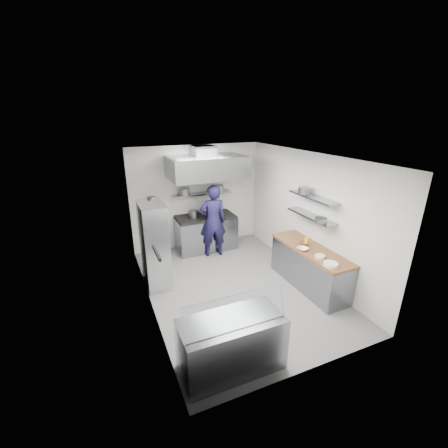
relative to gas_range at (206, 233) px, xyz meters
name	(u,v)px	position (x,y,z in m)	size (l,w,h in m)	color
floor	(235,286)	(-0.10, -2.10, -0.45)	(5.00, 5.00, 0.00)	slate
ceiling	(237,157)	(-0.10, -2.10, 2.35)	(5.00, 5.00, 0.00)	silver
wall_back	(197,197)	(-0.10, 0.40, 0.95)	(3.60, 0.02, 2.80)	white
wall_front	(317,289)	(-0.10, -4.60, 0.95)	(3.60, 0.02, 2.80)	white
wall_left	(146,240)	(-1.90, -2.10, 0.95)	(5.00, 0.02, 2.80)	white
wall_right	(308,215)	(1.70, -2.10, 0.95)	(5.00, 0.02, 2.80)	white
gas_range	(206,233)	(0.00, 0.00, 0.00)	(1.60, 0.80, 0.90)	gray
cooktop	(206,217)	(0.00, 0.00, 0.48)	(1.57, 0.78, 0.06)	black
stock_pot_left	(194,214)	(-0.34, -0.03, 0.61)	(0.26, 0.26, 0.20)	slate
stock_pot_mid	(212,211)	(0.18, -0.02, 0.63)	(0.31, 0.31, 0.24)	slate
stock_pot_right	(217,207)	(0.47, 0.34, 0.59)	(0.26, 0.26, 0.16)	slate
over_range_shelf	(202,194)	(0.00, 0.24, 1.07)	(1.60, 0.30, 0.04)	gray
shelf_pot_a	(184,192)	(-0.49, 0.22, 1.18)	(0.27, 0.27, 0.18)	slate
shelf_pot_b	(218,189)	(0.38, 0.03, 1.20)	(0.32, 0.32, 0.22)	slate
extractor_hood	(207,167)	(0.00, -0.18, 1.85)	(1.90, 1.15, 0.55)	gray
hood_duct	(203,151)	(0.00, 0.05, 2.23)	(0.55, 0.55, 0.24)	slate
red_firebox	(151,202)	(-1.35, 0.34, 0.97)	(0.22, 0.10, 0.26)	red
chef	(213,221)	(0.04, -0.46, 0.50)	(0.69, 0.46, 1.90)	#17133B
wire_rack	(154,245)	(-1.63, -1.30, 0.48)	(0.50, 0.90, 1.85)	silver
rack_bin_a	(153,246)	(-1.63, -1.07, 0.35)	(0.16, 0.21, 0.19)	white
rack_bin_b	(148,220)	(-1.63, -0.72, 0.85)	(0.15, 0.19, 0.17)	yellow
rack_jar	(150,201)	(-1.58, -0.92, 1.35)	(0.10, 0.10, 0.18)	black
knife_strip	(157,253)	(-1.88, -3.00, 1.10)	(0.04, 0.55, 0.05)	black
prep_counter_base	(309,268)	(1.38, -2.70, -0.03)	(0.62, 2.00, 0.84)	gray
prep_counter_top	(311,249)	(1.38, -2.70, 0.42)	(0.65, 2.04, 0.06)	brown
plate_stack_a	(331,264)	(1.21, -3.47, 0.48)	(0.27, 0.27, 0.06)	white
plate_stack_b	(320,257)	(1.24, -3.13, 0.48)	(0.19, 0.19, 0.06)	white
copper_pan	(304,244)	(1.32, -2.52, 0.48)	(0.17, 0.17, 0.06)	#C96538
squeeze_bottle	(306,242)	(1.36, -2.55, 0.54)	(0.07, 0.07, 0.18)	yellow
mixing_bowl	(303,249)	(1.16, -2.71, 0.48)	(0.22, 0.22, 0.05)	white
wall_shelf_lower	(311,216)	(1.54, -2.40, 1.05)	(0.30, 1.30, 0.04)	gray
wall_shelf_upper	(313,197)	(1.54, -2.40, 1.47)	(0.30, 1.30, 0.04)	gray
shelf_pot_c	(321,220)	(1.42, -2.85, 1.12)	(0.24, 0.24, 0.10)	slate
shelf_pot_d	(304,190)	(1.49, -2.16, 1.56)	(0.27, 0.27, 0.14)	slate
display_case	(231,344)	(-1.10, -4.10, -0.03)	(1.50, 0.70, 0.85)	gray
display_glass	(236,312)	(-1.10, -4.22, 0.62)	(1.47, 0.02, 0.45)	silver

